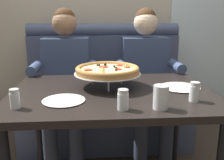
{
  "coord_description": "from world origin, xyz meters",
  "views": [
    {
      "loc": [
        -0.11,
        -1.49,
        1.21
      ],
      "look_at": [
        0.01,
        0.05,
        0.82
      ],
      "focal_mm": 40.6,
      "sensor_mm": 36.0,
      "label": 1
    }
  ],
  "objects_px": {
    "shaker_oregano": "(123,101)",
    "shaker_parmesan": "(15,100)",
    "dining_table": "(112,105)",
    "pizza": "(108,70)",
    "diner_right": "(146,74)",
    "plate_near_right": "(180,86)",
    "drinking_glass": "(161,99)",
    "diner_left": "(66,75)",
    "booth_bench": "(105,99)",
    "patio_chair": "(207,64)",
    "shaker_pepper_flakes": "(194,93)",
    "plate_near_left": "(64,99)"
  },
  "relations": [
    {
      "from": "dining_table",
      "to": "shaker_pepper_flakes",
      "type": "relative_size",
      "value": 11.63
    },
    {
      "from": "shaker_oregano",
      "to": "pizza",
      "type": "bearing_deg",
      "value": 97.08
    },
    {
      "from": "diner_right",
      "to": "pizza",
      "type": "xyz_separation_m",
      "value": [
        -0.37,
        -0.55,
        0.16
      ]
    },
    {
      "from": "shaker_oregano",
      "to": "patio_chair",
      "type": "height_order",
      "value": "shaker_oregano"
    },
    {
      "from": "booth_bench",
      "to": "drinking_glass",
      "type": "distance_m",
      "value": 1.32
    },
    {
      "from": "shaker_pepper_flakes",
      "to": "dining_table",
      "type": "bearing_deg",
      "value": 152.25
    },
    {
      "from": "booth_bench",
      "to": "pizza",
      "type": "xyz_separation_m",
      "value": [
        -0.02,
        -0.81,
        0.47
      ]
    },
    {
      "from": "patio_chair",
      "to": "diner_right",
      "type": "bearing_deg",
      "value": -131.0
    },
    {
      "from": "diner_left",
      "to": "diner_right",
      "type": "bearing_deg",
      "value": 0.0
    },
    {
      "from": "diner_right",
      "to": "pizza",
      "type": "bearing_deg",
      "value": -124.07
    },
    {
      "from": "diner_right",
      "to": "shaker_oregano",
      "type": "height_order",
      "value": "diner_right"
    },
    {
      "from": "pizza",
      "to": "shaker_pepper_flakes",
      "type": "distance_m",
      "value": 0.56
    },
    {
      "from": "plate_near_right",
      "to": "shaker_pepper_flakes",
      "type": "bearing_deg",
      "value": -92.59
    },
    {
      "from": "plate_near_right",
      "to": "drinking_glass",
      "type": "height_order",
      "value": "drinking_glass"
    },
    {
      "from": "shaker_oregano",
      "to": "shaker_pepper_flakes",
      "type": "height_order",
      "value": "shaker_pepper_flakes"
    },
    {
      "from": "shaker_oregano",
      "to": "shaker_parmesan",
      "type": "xyz_separation_m",
      "value": [
        -0.54,
        0.06,
        -0.0
      ]
    },
    {
      "from": "shaker_parmesan",
      "to": "shaker_pepper_flakes",
      "type": "bearing_deg",
      "value": 2.37
    },
    {
      "from": "dining_table",
      "to": "pizza",
      "type": "bearing_deg",
      "value": 101.48
    },
    {
      "from": "booth_bench",
      "to": "dining_table",
      "type": "height_order",
      "value": "booth_bench"
    },
    {
      "from": "shaker_pepper_flakes",
      "to": "plate_near_left",
      "type": "bearing_deg",
      "value": 175.67
    },
    {
      "from": "pizza",
      "to": "patio_chair",
      "type": "height_order",
      "value": "pizza"
    },
    {
      "from": "diner_left",
      "to": "diner_right",
      "type": "xyz_separation_m",
      "value": [
        0.7,
        0.0,
        0.0
      ]
    },
    {
      "from": "dining_table",
      "to": "plate_near_left",
      "type": "relative_size",
      "value": 5.29
    },
    {
      "from": "shaker_parmesan",
      "to": "dining_table",
      "type": "bearing_deg",
      "value": 27.78
    },
    {
      "from": "plate_near_left",
      "to": "pizza",
      "type": "bearing_deg",
      "value": 46.86
    },
    {
      "from": "pizza",
      "to": "diner_left",
      "type": "bearing_deg",
      "value": 121.1
    },
    {
      "from": "pizza",
      "to": "shaker_oregano",
      "type": "bearing_deg",
      "value": -82.92
    },
    {
      "from": "diner_right",
      "to": "shaker_pepper_flakes",
      "type": "height_order",
      "value": "diner_right"
    },
    {
      "from": "shaker_pepper_flakes",
      "to": "plate_near_right",
      "type": "relative_size",
      "value": 0.42
    },
    {
      "from": "dining_table",
      "to": "diner_right",
      "type": "height_order",
      "value": "diner_right"
    },
    {
      "from": "shaker_parmesan",
      "to": "drinking_glass",
      "type": "height_order",
      "value": "drinking_glass"
    },
    {
      "from": "shaker_parmesan",
      "to": "drinking_glass",
      "type": "bearing_deg",
      "value": -4.74
    },
    {
      "from": "booth_bench",
      "to": "dining_table",
      "type": "bearing_deg",
      "value": -90.0
    },
    {
      "from": "shaker_parmesan",
      "to": "patio_chair",
      "type": "relative_size",
      "value": 0.12
    },
    {
      "from": "booth_bench",
      "to": "shaker_pepper_flakes",
      "type": "relative_size",
      "value": 14.65
    },
    {
      "from": "diner_left",
      "to": "drinking_glass",
      "type": "bearing_deg",
      "value": -59.59
    },
    {
      "from": "diner_left",
      "to": "diner_right",
      "type": "height_order",
      "value": "same"
    },
    {
      "from": "shaker_pepper_flakes",
      "to": "drinking_glass",
      "type": "distance_m",
      "value": 0.23
    },
    {
      "from": "pizza",
      "to": "patio_chair",
      "type": "xyz_separation_m",
      "value": [
        1.56,
        1.91,
        -0.34
      ]
    },
    {
      "from": "dining_table",
      "to": "diner_left",
      "type": "distance_m",
      "value": 0.74
    },
    {
      "from": "pizza",
      "to": "shaker_oregano",
      "type": "xyz_separation_m",
      "value": [
        0.05,
        -0.42,
        -0.06
      ]
    },
    {
      "from": "shaker_parmesan",
      "to": "plate_near_left",
      "type": "distance_m",
      "value": 0.25
    },
    {
      "from": "shaker_oregano",
      "to": "plate_near_left",
      "type": "bearing_deg",
      "value": 154.12
    },
    {
      "from": "shaker_oregano",
      "to": "shaker_pepper_flakes",
      "type": "relative_size",
      "value": 0.97
    },
    {
      "from": "pizza",
      "to": "shaker_pepper_flakes",
      "type": "xyz_separation_m",
      "value": [
        0.45,
        -0.33,
        -0.06
      ]
    },
    {
      "from": "booth_bench",
      "to": "shaker_pepper_flakes",
      "type": "height_order",
      "value": "booth_bench"
    },
    {
      "from": "dining_table",
      "to": "shaker_parmesan",
      "type": "xyz_separation_m",
      "value": [
        -0.5,
        -0.27,
        0.14
      ]
    },
    {
      "from": "patio_chair",
      "to": "diner_left",
      "type": "bearing_deg",
      "value": -144.1
    },
    {
      "from": "plate_near_right",
      "to": "shaker_parmesan",
      "type": "bearing_deg",
      "value": -162.54
    },
    {
      "from": "booth_bench",
      "to": "drinking_glass",
      "type": "xyz_separation_m",
      "value": [
        0.22,
        -1.24,
        0.41
      ]
    }
  ]
}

